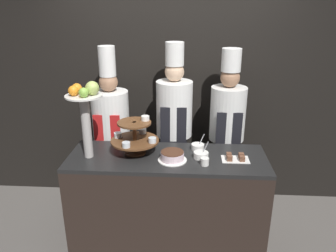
% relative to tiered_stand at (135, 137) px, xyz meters
% --- Properties ---
extents(wall_back, '(10.00, 0.06, 2.80)m').
position_rel_tiered_stand_xyz_m(wall_back, '(0.29, 0.89, 0.32)').
color(wall_back, black).
rests_on(wall_back, ground_plane).
extents(buffet_counter, '(1.76, 0.62, 0.92)m').
position_rel_tiered_stand_xyz_m(buffet_counter, '(0.29, -0.05, -0.62)').
color(buffet_counter, black).
rests_on(buffet_counter, ground_plane).
extents(tiered_stand, '(0.43, 0.43, 0.34)m').
position_rel_tiered_stand_xyz_m(tiered_stand, '(0.00, 0.00, 0.00)').
color(tiered_stand, brown).
rests_on(tiered_stand, buffet_counter).
extents(fruit_pedestal, '(0.31, 0.31, 0.68)m').
position_rel_tiered_stand_xyz_m(fruit_pedestal, '(-0.39, -0.10, 0.30)').
color(fruit_pedestal, '#B2ADA8').
rests_on(fruit_pedestal, buffet_counter).
extents(cake_round, '(0.25, 0.25, 0.08)m').
position_rel_tiered_stand_xyz_m(cake_round, '(0.34, -0.13, -0.12)').
color(cake_round, white).
rests_on(cake_round, buffet_counter).
extents(cup_white, '(0.07, 0.07, 0.06)m').
position_rel_tiered_stand_xyz_m(cup_white, '(0.61, -0.20, -0.13)').
color(cup_white, white).
rests_on(cup_white, buffet_counter).
extents(cake_square_tray, '(0.24, 0.15, 0.05)m').
position_rel_tiered_stand_xyz_m(cake_square_tray, '(0.88, -0.08, -0.14)').
color(cake_square_tray, white).
rests_on(cake_square_tray, buffet_counter).
extents(serving_bowl_near, '(0.13, 0.13, 0.16)m').
position_rel_tiered_stand_xyz_m(serving_bowl_near, '(0.59, -0.07, -0.13)').
color(serving_bowl_near, white).
rests_on(serving_bowl_near, buffet_counter).
extents(serving_bowl_far, '(0.12, 0.12, 0.15)m').
position_rel_tiered_stand_xyz_m(serving_bowl_far, '(0.56, 0.11, -0.13)').
color(serving_bowl_far, white).
rests_on(serving_bowl_far, buffet_counter).
extents(chef_left, '(0.38, 0.38, 1.81)m').
position_rel_tiered_stand_xyz_m(chef_left, '(-0.34, 0.52, -0.13)').
color(chef_left, black).
rests_on(chef_left, ground_plane).
extents(chef_center_left, '(0.37, 0.37, 1.85)m').
position_rel_tiered_stand_xyz_m(chef_center_left, '(0.33, 0.52, -0.06)').
color(chef_center_left, black).
rests_on(chef_center_left, ground_plane).
extents(chef_center_right, '(0.36, 0.36, 1.80)m').
position_rel_tiered_stand_xyz_m(chef_center_right, '(0.87, 0.52, -0.09)').
color(chef_center_right, '#38332D').
rests_on(chef_center_right, ground_plane).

